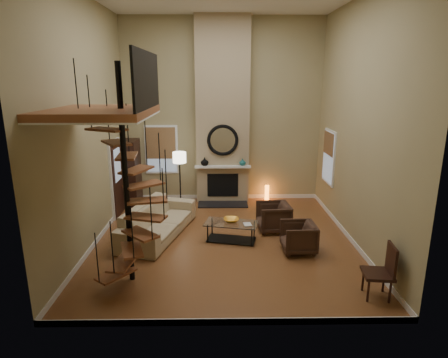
{
  "coord_description": "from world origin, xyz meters",
  "views": [
    {
      "loc": [
        -0.14,
        -8.36,
        3.73
      ],
      "look_at": [
        0.0,
        0.4,
        1.4
      ],
      "focal_mm": 30.3,
      "sensor_mm": 36.0,
      "label": 1
    }
  ],
  "objects_px": {
    "sofa": "(158,220)",
    "armchair_near": "(276,217)",
    "accent_lamp": "(267,193)",
    "side_chair": "(383,270)",
    "hutch": "(132,173)",
    "coffee_table": "(231,229)",
    "floor_lamp": "(180,162)",
    "armchair_far": "(301,237)"
  },
  "relations": [
    {
      "from": "floor_lamp",
      "to": "side_chair",
      "type": "xyz_separation_m",
      "value": [
        3.97,
        -4.74,
        -0.89
      ]
    },
    {
      "from": "side_chair",
      "to": "accent_lamp",
      "type": "bearing_deg",
      "value": 103.52
    },
    {
      "from": "coffee_table",
      "to": "armchair_far",
      "type": "bearing_deg",
      "value": -22.68
    },
    {
      "from": "coffee_table",
      "to": "sofa",
      "type": "bearing_deg",
      "value": 168.1
    },
    {
      "from": "coffee_table",
      "to": "accent_lamp",
      "type": "xyz_separation_m",
      "value": [
        1.23,
        3.07,
        -0.03
      ]
    },
    {
      "from": "hutch",
      "to": "floor_lamp",
      "type": "xyz_separation_m",
      "value": [
        1.52,
        -0.56,
        0.46
      ]
    },
    {
      "from": "hutch",
      "to": "floor_lamp",
      "type": "height_order",
      "value": "hutch"
    },
    {
      "from": "hutch",
      "to": "coffee_table",
      "type": "relative_size",
      "value": 1.52
    },
    {
      "from": "armchair_far",
      "to": "coffee_table",
      "type": "xyz_separation_m",
      "value": [
        -1.53,
        0.64,
        -0.07
      ]
    },
    {
      "from": "sofa",
      "to": "armchair_near",
      "type": "xyz_separation_m",
      "value": [
        2.95,
        0.24,
        -0.04
      ]
    },
    {
      "from": "hutch",
      "to": "accent_lamp",
      "type": "xyz_separation_m",
      "value": [
        4.17,
        0.21,
        -0.7
      ]
    },
    {
      "from": "armchair_far",
      "to": "accent_lamp",
      "type": "height_order",
      "value": "armchair_far"
    },
    {
      "from": "armchair_near",
      "to": "side_chair",
      "type": "distance_m",
      "value": 3.36
    },
    {
      "from": "sofa",
      "to": "armchair_far",
      "type": "bearing_deg",
      "value": -91.96
    },
    {
      "from": "sofa",
      "to": "armchair_near",
      "type": "height_order",
      "value": "sofa"
    },
    {
      "from": "hutch",
      "to": "floor_lamp",
      "type": "relative_size",
      "value": 1.19
    },
    {
      "from": "hutch",
      "to": "coffee_table",
      "type": "distance_m",
      "value": 4.15
    },
    {
      "from": "sofa",
      "to": "floor_lamp",
      "type": "xyz_separation_m",
      "value": [
        0.37,
        1.92,
        1.02
      ]
    },
    {
      "from": "coffee_table",
      "to": "floor_lamp",
      "type": "height_order",
      "value": "floor_lamp"
    },
    {
      "from": "coffee_table",
      "to": "accent_lamp",
      "type": "height_order",
      "value": "accent_lamp"
    },
    {
      "from": "sofa",
      "to": "accent_lamp",
      "type": "relative_size",
      "value": 5.63
    },
    {
      "from": "hutch",
      "to": "armchair_near",
      "type": "bearing_deg",
      "value": -28.71
    },
    {
      "from": "hutch",
      "to": "sofa",
      "type": "relative_size",
      "value": 0.76
    },
    {
      "from": "sofa",
      "to": "side_chair",
      "type": "height_order",
      "value": "side_chair"
    },
    {
      "from": "armchair_near",
      "to": "armchair_far",
      "type": "xyz_separation_m",
      "value": [
        0.37,
        -1.25,
        0.0
      ]
    },
    {
      "from": "floor_lamp",
      "to": "coffee_table",
      "type": "bearing_deg",
      "value": -58.4
    },
    {
      "from": "armchair_far",
      "to": "coffee_table",
      "type": "height_order",
      "value": "armchair_far"
    },
    {
      "from": "coffee_table",
      "to": "accent_lamp",
      "type": "distance_m",
      "value": 3.31
    },
    {
      "from": "coffee_table",
      "to": "side_chair",
      "type": "height_order",
      "value": "side_chair"
    },
    {
      "from": "accent_lamp",
      "to": "side_chair",
      "type": "xyz_separation_m",
      "value": [
        1.32,
        -5.51,
        0.28
      ]
    },
    {
      "from": "hutch",
      "to": "armchair_near",
      "type": "xyz_separation_m",
      "value": [
        4.1,
        -2.24,
        -0.6
      ]
    },
    {
      "from": "hutch",
      "to": "accent_lamp",
      "type": "bearing_deg",
      "value": 2.9
    },
    {
      "from": "armchair_far",
      "to": "floor_lamp",
      "type": "height_order",
      "value": "floor_lamp"
    },
    {
      "from": "armchair_far",
      "to": "coffee_table",
      "type": "distance_m",
      "value": 1.66
    },
    {
      "from": "sofa",
      "to": "armchair_near",
      "type": "bearing_deg",
      "value": -70.32
    },
    {
      "from": "side_chair",
      "to": "armchair_near",
      "type": "bearing_deg",
      "value": 114.58
    },
    {
      "from": "sofa",
      "to": "accent_lamp",
      "type": "xyz_separation_m",
      "value": [
        3.02,
        2.69,
        -0.15
      ]
    },
    {
      "from": "armchair_far",
      "to": "floor_lamp",
      "type": "distance_m",
      "value": 4.29
    },
    {
      "from": "sofa",
      "to": "side_chair",
      "type": "xyz_separation_m",
      "value": [
        4.34,
        -2.82,
        0.13
      ]
    },
    {
      "from": "sofa",
      "to": "armchair_near",
      "type": "relative_size",
      "value": 3.36
    },
    {
      "from": "hutch",
      "to": "armchair_near",
      "type": "relative_size",
      "value": 2.55
    },
    {
      "from": "floor_lamp",
      "to": "side_chair",
      "type": "distance_m",
      "value": 6.25
    }
  ]
}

